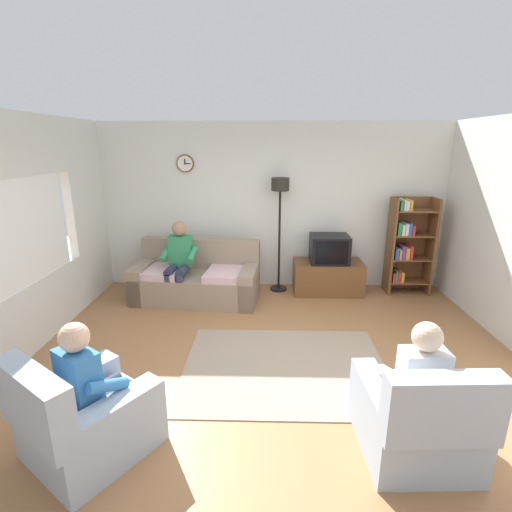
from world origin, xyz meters
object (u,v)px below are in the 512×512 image
(couch, at_px, (197,280))
(armchair_near_bookshelf, at_px, (416,420))
(person_in_right_armchair, at_px, (416,378))
(person_on_couch, at_px, (179,258))
(armchair_near_window, at_px, (86,421))
(bookshelf, at_px, (407,244))
(person_in_left_armchair, at_px, (92,380))
(floor_lamp, at_px, (280,203))
(tv_stand, at_px, (328,277))
(tv, at_px, (329,249))

(couch, height_order, armchair_near_bookshelf, same)
(couch, bearing_deg, person_in_right_armchair, -52.88)
(person_on_couch, relative_size, person_in_right_armchair, 1.11)
(armchair_near_window, height_order, person_on_couch, person_on_couch)
(bookshelf, bearing_deg, couch, -173.25)
(bookshelf, relative_size, person_in_right_armchair, 1.38)
(person_on_couch, xyz_separation_m, person_in_right_armchair, (2.49, -2.86, -0.09))
(person_on_couch, distance_m, person_in_left_armchair, 2.96)
(couch, distance_m, floor_lamp, 1.77)
(tv_stand, distance_m, floor_lamp, 1.43)
(armchair_near_window, relative_size, person_on_couch, 0.95)
(couch, relative_size, armchair_near_bookshelf, 2.16)
(floor_lamp, height_order, armchair_near_bookshelf, floor_lamp)
(armchair_near_window, bearing_deg, person_in_left_armchair, 55.27)
(armchair_near_window, distance_m, person_on_couch, 3.06)
(armchair_near_window, xyz_separation_m, armchair_near_bookshelf, (2.56, 0.08, 0.00))
(armchair_near_window, distance_m, armchair_near_bookshelf, 2.57)
(tv, height_order, armchair_near_bookshelf, tv)
(armchair_near_window, distance_m, person_in_right_armchair, 2.58)
(tv, height_order, floor_lamp, floor_lamp)
(armchair_near_window, bearing_deg, bookshelf, 44.08)
(tv, distance_m, armchair_near_window, 4.22)
(couch, xyz_separation_m, tv, (2.09, 0.30, 0.43))
(tv_stand, xyz_separation_m, bookshelf, (1.25, 0.07, 0.54))
(tv_stand, height_order, bookshelf, bookshelf)
(tv, bearing_deg, armchair_near_window, -124.91)
(armchair_near_bookshelf, distance_m, person_on_couch, 3.88)
(person_on_couch, bearing_deg, person_in_left_armchair, -90.44)
(couch, height_order, floor_lamp, floor_lamp)
(tv_stand, xyz_separation_m, person_in_right_armchair, (0.16, -3.30, 0.34))
(couch, distance_m, person_on_couch, 0.47)
(person_in_left_armchair, bearing_deg, armchair_near_window, -124.73)
(armchair_near_window, xyz_separation_m, person_on_couch, (0.07, 3.03, 0.41))
(armchair_near_window, bearing_deg, floor_lamp, 65.75)
(tv, xyz_separation_m, bookshelf, (1.25, 0.10, 0.06))
(tv_stand, bearing_deg, bookshelf, 3.24)
(floor_lamp, relative_size, armchair_near_bookshelf, 2.02)
(floor_lamp, height_order, person_in_right_armchair, floor_lamp)
(bookshelf, distance_m, armchair_near_window, 5.10)
(bookshelf, distance_m, armchair_near_bookshelf, 3.66)
(armchair_near_bookshelf, bearing_deg, tv, 92.82)
(armchair_near_window, bearing_deg, couch, 84.34)
(couch, height_order, tv_stand, couch)
(bookshelf, xyz_separation_m, person_in_left_armchair, (-3.60, -3.46, -0.20))
(person_in_right_armchair, bearing_deg, armchair_near_bookshelf, -87.20)
(tv_stand, distance_m, armchair_near_window, 4.21)
(tv, xyz_separation_m, person_in_right_armchair, (0.16, -3.27, -0.14))
(tv_stand, bearing_deg, armchair_near_bookshelf, -87.20)
(armchair_near_window, distance_m, person_in_left_armchair, 0.33)
(armchair_near_window, xyz_separation_m, person_in_left_armchair, (0.05, 0.07, 0.32))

